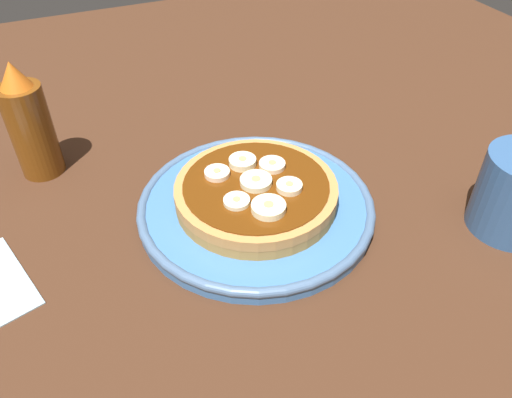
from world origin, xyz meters
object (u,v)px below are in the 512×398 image
Objects in this scene: pancake_stack at (256,194)px; syrup_bottle at (30,125)px; banana_slice_1 at (289,187)px; banana_slice_3 at (237,202)px; banana_slice_2 at (241,163)px; banana_slice_6 at (272,165)px; banana_slice_0 at (259,183)px; banana_slice_5 at (217,173)px; plate at (256,206)px; banana_slice_4 at (269,208)px.

pancake_stack is 1.27× the size of syrup_bottle.
banana_slice_1 reaches higher than banana_slice_3.
banana_slice_2 is 1.04× the size of banana_slice_6.
banana_slice_0 is 1.25× the size of banana_slice_3.
pancake_stack is 5.96× the size of banana_slice_2.
banana_slice_5 is (-0.21, 5.03, 0.05)cm from banana_slice_3.
banana_slice_4 is (-0.56, -4.32, 3.38)cm from plate.
banana_slice_3 is at bearing -87.59° from banana_slice_5.
banana_slice_2 is 6.37cm from banana_slice_3.
banana_slice_4 is at bearing -146.95° from banana_slice_1.
banana_slice_0 is 1.23× the size of banana_slice_5.
syrup_bottle is (-20.23, 13.69, 1.99)cm from banana_slice_2.
banana_slice_6 is at bearing 37.01° from pancake_stack.
banana_slice_3 is at bearing 178.84° from banana_slice_1.
pancake_stack is at bearing -40.83° from syrup_bottle.
banana_slice_5 is (-3.20, 3.01, 3.29)cm from plate.
banana_slice_6 is (2.86, 2.16, 1.49)cm from pancake_stack.
banana_slice_6 is at bearing 35.56° from plate.
syrup_bottle is (-23.16, 19.50, 2.06)cm from banana_slice_1.
plate is 8.53× the size of banana_slice_2.
banana_slice_1 is at bearing -37.46° from plate.
banana_slice_4 is 1.20× the size of banana_slice_6.
banana_slice_3 is 5.04cm from banana_slice_5.
banana_slice_4 is (-3.35, -2.18, 0.06)cm from banana_slice_1.
syrup_bottle is at bearing 132.42° from banana_slice_4.
banana_slice_2 is at bearing -34.09° from syrup_bottle.
banana_slice_5 is at bearing 134.44° from pancake_stack.
banana_slice_4 reaches higher than banana_slice_1.
banana_slice_1 is 0.78× the size of banana_slice_4.
banana_slice_3 reaches higher than plate.
syrup_bottle is at bearing 139.56° from plate.
syrup_bottle reaches higher than banana_slice_3.
banana_slice_1 is 0.99× the size of banana_slice_5.
banana_slice_0 is at bearing 28.32° from banana_slice_3.
syrup_bottle is (-20.36, 17.36, 5.38)cm from plate.
banana_slice_5 is at bearing 139.33° from banana_slice_1.
banana_slice_4 is at bearing -96.53° from pancake_stack.
pancake_stack is at bearing -115.64° from plate.
plate is at bearing 82.66° from banana_slice_4.
banana_slice_0 is at bearing -40.50° from syrup_bottle.
banana_slice_2 reaches higher than banana_slice_6.
banana_slice_1 is at bearing 33.05° from banana_slice_4.
plate is 8.87× the size of banana_slice_6.
banana_slice_4 is (-0.48, -4.16, 1.59)cm from pancake_stack.
syrup_bottle is (-19.81, 21.68, 2.00)cm from banana_slice_4.
pancake_stack is at bearing -142.99° from banana_slice_6.
banana_slice_6 is (-0.02, 4.13, -0.03)cm from banana_slice_1.
banana_slice_4 is at bearing -47.58° from syrup_bottle.
banana_slice_4 is 29.43cm from syrup_bottle.
banana_slice_1 is 5.78cm from banana_slice_3.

